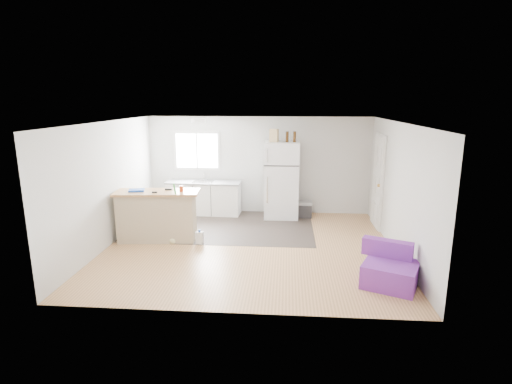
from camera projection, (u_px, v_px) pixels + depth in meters
room at (249, 187)px, 7.52m from camera, size 5.51×5.01×2.41m
vinyl_zone at (223, 226)px, 9.06m from camera, size 4.05×2.50×0.00m
window at (197, 151)px, 9.97m from camera, size 1.18×0.06×0.98m
interior_door at (378, 182)px, 8.86m from camera, size 0.11×0.92×2.10m
ceiling_fixture at (199, 121)px, 8.51m from camera, size 0.30×0.30×0.07m
kitchen_cabinets at (204, 197)px, 9.95m from camera, size 1.86×0.65×1.09m
peninsula at (157, 215)px, 8.05m from camera, size 1.71×0.78×1.02m
refrigerator at (281, 180)px, 9.58m from camera, size 0.82×0.78×1.83m
cooler at (302, 209)px, 9.73m from camera, size 0.50×0.35×0.38m
purple_seat at (390, 270)px, 6.16m from camera, size 1.00×1.00×0.64m
cleaner_jug at (200, 238)px, 7.90m from camera, size 0.15×0.12×0.30m
mop at (174, 232)px, 7.92m from camera, size 0.23×0.35×1.24m
red_cup at (181, 189)px, 7.88m from camera, size 0.09×0.09×0.12m
blue_tray at (137, 190)px, 7.94m from camera, size 0.35×0.29×0.04m
tool_a at (169, 189)px, 8.04m from camera, size 0.14×0.06×0.03m
tool_b at (155, 192)px, 7.79m from camera, size 0.10×0.05×0.03m
cardboard_box at (274, 135)px, 9.32m from camera, size 0.22×0.17×0.30m
bottle_left at (287, 137)px, 9.28m from camera, size 0.08×0.08×0.25m
bottle_right at (295, 137)px, 9.28m from camera, size 0.09×0.09×0.25m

